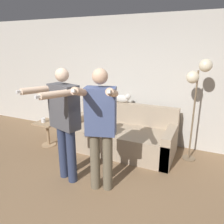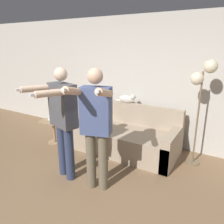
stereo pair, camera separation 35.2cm
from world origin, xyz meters
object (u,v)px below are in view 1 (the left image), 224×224
Objects in this scene: person_right at (100,124)px; floor_lamp at (198,80)px; person_left at (64,119)px; cup at (43,120)px; cat at (122,98)px; couch at (121,136)px; side_table at (48,129)px.

floor_lamp reaches higher than person_right.
person_left is 0.60m from person_right.
cup is at bearing 160.52° from person_left.
cat is (0.25, 1.66, -0.04)m from person_left.
floor_lamp is (1.08, 1.45, 0.46)m from person_right.
person_right is at bearing 16.00° from person_left.
couch is 24.00× the size of cup.
person_left is at bearing -35.51° from cup.
cup is at bearing -167.05° from floor_lamp.
couch is at bearing -70.55° from cat.
person_left is 2.27m from floor_lamp.
cat is 1.67m from side_table.
floor_lamp is 3.50× the size of side_table.
cat is 5.41× the size of cup.
person_left is 1.68m from cat.
floor_lamp reaches higher than side_table.
side_table is at bearing -167.70° from floor_lamp.
person_left is at bearing -106.19° from couch.
floor_lamp is at bearing 12.95° from cup.
cat reaches higher than side_table.
couch is 1.53m from person_left.
person_right reaches higher than couch.
couch is at bearing 17.09° from side_table.
person_left reaches higher than cat.
cat is at bearing 97.45° from person_left.
side_table is at bearing -162.91° from couch.
side_table is (-1.68, 0.85, -0.64)m from person_right.
couch is at bearing 83.10° from person_right.
cup is (-1.51, -0.49, 0.28)m from couch.
person_left reaches higher than couch.
person_right is 1.87m from floor_lamp.
person_right is at bearing -126.74° from floor_lamp.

